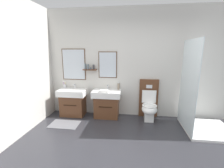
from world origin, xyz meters
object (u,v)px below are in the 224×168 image
object	(u,v)px
vanity_sink_left	(73,101)
shower_tray	(200,113)
vanity_sink_right	(107,103)
toothbrush_cup	(65,86)
folded_hand_towel	(104,91)
toilet	(149,105)
soap_dispenser	(119,86)

from	to	relation	value
vanity_sink_left	shower_tray	size ratio (longest dim) A/B	0.37
vanity_sink_right	toothbrush_cup	world-z (taller)	toothbrush_cup
vanity_sink_right	folded_hand_towel	bearing A→B (deg)	-105.66
toilet	shower_tray	distance (m)	1.14
vanity_sink_left	soap_dispenser	xyz separation A→B (m)	(1.21, 0.17, 0.42)
vanity_sink_left	toilet	world-z (taller)	toilet
vanity_sink_right	soap_dispenser	size ratio (longest dim) A/B	3.64
folded_hand_towel	shower_tray	bearing A→B (deg)	-7.65
soap_dispenser	folded_hand_towel	bearing A→B (deg)	-136.32
toilet	toothbrush_cup	bearing A→B (deg)	175.98
toothbrush_cup	folded_hand_towel	bearing A→B (deg)	-14.74
toothbrush_cup	soap_dispenser	xyz separation A→B (m)	(1.50, 0.01, 0.03)
vanity_sink_right	folded_hand_towel	world-z (taller)	folded_hand_towel
shower_tray	vanity_sink_left	bearing A→B (deg)	171.90
vanity_sink_right	shower_tray	xyz separation A→B (m)	(2.13, -0.43, 0.02)
soap_dispenser	vanity_sink_right	bearing A→B (deg)	-149.18
vanity_sink_right	folded_hand_towel	size ratio (longest dim) A/B	3.29
vanity_sink_left	folded_hand_towel	distance (m)	0.96
toilet	toothbrush_cup	world-z (taller)	toilet
toilet	shower_tray	size ratio (longest dim) A/B	0.51
vanity_sink_left	toilet	xyz separation A→B (m)	(2.00, 0.00, -0.00)
vanity_sink_left	vanity_sink_right	bearing A→B (deg)	0.00
folded_hand_towel	toothbrush_cup	bearing A→B (deg)	165.26
toothbrush_cup	soap_dispenser	world-z (taller)	toothbrush_cup
vanity_sink_right	toothbrush_cup	bearing A→B (deg)	172.26
toilet	soap_dispenser	distance (m)	0.91
vanity_sink_left	folded_hand_towel	world-z (taller)	folded_hand_towel
toothbrush_cup	toilet	bearing A→B (deg)	-4.02
toothbrush_cup	soap_dispenser	distance (m)	1.50
toilet	folded_hand_towel	bearing A→B (deg)	-172.59
toilet	toothbrush_cup	distance (m)	2.32
folded_hand_towel	shower_tray	world-z (taller)	shower_tray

